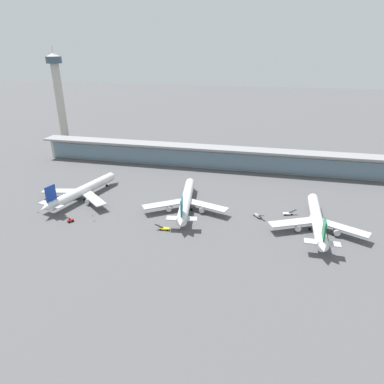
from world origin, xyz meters
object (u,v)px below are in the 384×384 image
(safety_cone_bravo, at_px, (64,212))
(service_truck_by_tail_white, at_px, (312,216))
(airliner_left_stand, at_px, (82,191))
(service_truck_on_taxiway_grey, at_px, (61,191))
(service_truck_mid_apron_white, at_px, (288,213))
(control_tower, at_px, (59,94))
(safety_cone_alpha, at_px, (94,220))
(safety_cone_delta, at_px, (93,215))
(safety_cone_charlie, at_px, (38,212))
(service_truck_at_far_stand_red, at_px, (70,220))
(service_truck_near_nose_yellow, at_px, (164,228))
(service_truck_under_wing_grey, at_px, (258,216))
(airliner_centre_stand, at_px, (186,201))
(airliner_right_stand, at_px, (317,220))

(safety_cone_bravo, bearing_deg, service_truck_by_tail_white, 10.40)
(airliner_left_stand, height_order, service_truck_on_taxiway_grey, airliner_left_stand)
(safety_cone_bravo, bearing_deg, service_truck_mid_apron_white, 11.62)
(service_truck_on_taxiway_grey, bearing_deg, control_tower, 119.69)
(service_truck_by_tail_white, height_order, control_tower, control_tower)
(airliner_left_stand, bearing_deg, safety_cone_alpha, -50.20)
(service_truck_on_taxiway_grey, distance_m, control_tower, 111.90)
(service_truck_by_tail_white, bearing_deg, safety_cone_delta, -168.12)
(safety_cone_charlie, distance_m, safety_cone_delta, 29.46)
(service_truck_on_taxiway_grey, relative_size, service_truck_at_far_stand_red, 0.97)
(service_truck_near_nose_yellow, distance_m, service_truck_under_wing_grey, 47.75)
(airliner_centre_stand, bearing_deg, safety_cone_bravo, -163.31)
(service_truck_on_taxiway_grey, xyz_separation_m, safety_cone_alpha, (35.69, -28.01, -0.56))
(airliner_centre_stand, distance_m, service_truck_at_far_stand_red, 57.98)
(airliner_right_stand, bearing_deg, service_truck_by_tail_white, 93.34)
(control_tower, relative_size, safety_cone_alpha, 112.12)
(service_truck_by_tail_white, bearing_deg, service_truck_at_far_stand_red, -165.02)
(airliner_centre_stand, distance_m, safety_cone_alpha, 46.85)
(airliner_left_stand, distance_m, service_truck_mid_apron_white, 111.63)
(service_truck_under_wing_grey, bearing_deg, service_truck_on_taxiway_grey, 176.84)
(safety_cone_alpha, relative_size, safety_cone_charlie, 1.00)
(airliner_right_stand, relative_size, service_truck_on_taxiway_grey, 18.01)
(service_truck_under_wing_grey, bearing_deg, airliner_right_stand, -13.62)
(service_truck_mid_apron_white, height_order, service_truck_at_far_stand_red, service_truck_mid_apron_white)
(airliner_right_stand, bearing_deg, control_tower, 151.78)
(service_truck_mid_apron_white, xyz_separation_m, control_tower, (-179.80, 90.34, 41.86))
(service_truck_at_far_stand_red, height_order, safety_cone_bravo, service_truck_at_far_stand_red)
(airliner_centre_stand, relative_size, safety_cone_bravo, 82.40)
(airliner_right_stand, relative_size, service_truck_under_wing_grey, 9.58)
(safety_cone_charlie, xyz_separation_m, safety_cone_delta, (29.34, 2.70, 0.00))
(airliner_left_stand, xyz_separation_m, airliner_centre_stand, (59.41, 0.32, 0.00))
(service_truck_by_tail_white, bearing_deg, control_tower, 154.61)
(service_truck_by_tail_white, relative_size, safety_cone_bravo, 9.91)
(control_tower, distance_m, safety_cone_charlie, 134.96)
(airliner_left_stand, height_order, service_truck_under_wing_grey, airliner_left_stand)
(service_truck_under_wing_grey, relative_size, service_truck_by_tail_white, 0.87)
(airliner_left_stand, relative_size, service_truck_at_far_stand_red, 17.21)
(safety_cone_alpha, height_order, safety_cone_bravo, same)
(service_truck_near_nose_yellow, distance_m, control_tower, 176.07)
(service_truck_under_wing_grey, bearing_deg, service_truck_near_nose_yellow, -151.83)
(safety_cone_alpha, bearing_deg, service_truck_at_far_stand_red, -163.15)
(safety_cone_bravo, distance_m, safety_cone_charlie, 13.65)
(service_truck_under_wing_grey, distance_m, service_truck_by_tail_white, 26.86)
(service_truck_mid_apron_white, distance_m, safety_cone_delta, 98.84)
(service_truck_at_far_stand_red, distance_m, control_tower, 149.36)
(airliner_left_stand, height_order, service_truck_by_tail_white, airliner_left_stand)
(safety_cone_bravo, distance_m, safety_cone_delta, 15.95)
(safety_cone_alpha, bearing_deg, control_tower, 126.39)
(airliner_left_stand, relative_size, airliner_right_stand, 0.99)
(airliner_right_stand, relative_size, service_truck_near_nose_yellow, 8.38)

